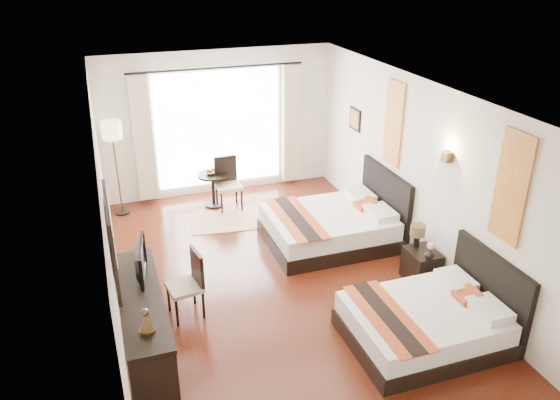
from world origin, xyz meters
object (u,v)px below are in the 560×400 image
object	(u,v)px
floor_lamp	(112,136)
window_chair	(229,193)
fruit_bowl	(211,173)
bed_near	(430,321)
desk_chair	(187,296)
television	(136,261)
side_table	(213,190)
vase	(430,253)
bed_far	(334,225)
nightstand	(422,266)
table_lamp	(418,232)
console_desk	(144,322)

from	to	relation	value
floor_lamp	window_chair	bearing A→B (deg)	-12.20
floor_lamp	fruit_bowl	size ratio (longest dim) A/B	9.26
bed_near	desk_chair	distance (m)	3.13
floor_lamp	fruit_bowl	xyz separation A→B (m)	(1.65, -0.21, -0.83)
television	side_table	xyz separation A→B (m)	(1.66, 3.29, -0.65)
window_chair	vase	bearing A→B (deg)	29.21
vase	fruit_bowl	world-z (taller)	fruit_bowl
bed_far	floor_lamp	distance (m)	4.13
vase	floor_lamp	xyz separation A→B (m)	(-3.96, 3.95, 0.92)
nightstand	television	distance (m)	4.05
bed_far	table_lamp	size ratio (longest dim) A/B	5.96
bed_far	vase	xyz separation A→B (m)	(0.70, -1.70, 0.27)
vase	television	size ratio (longest dim) A/B	0.20
nightstand	vase	size ratio (longest dim) A/B	3.49
bed_near	side_table	bearing A→B (deg)	109.40
bed_near	television	xyz separation A→B (m)	(-3.33, 1.44, 0.69)
floor_lamp	bed_near	bearing A→B (deg)	-55.94
floor_lamp	side_table	xyz separation A→B (m)	(1.68, -0.22, -1.17)
console_desk	vase	bearing A→B (deg)	0.12
table_lamp	vase	size ratio (longest dim) A/B	2.38
bed_far	floor_lamp	xyz separation A→B (m)	(-3.26, 2.25, 1.19)
table_lamp	desk_chair	bearing A→B (deg)	177.50
fruit_bowl	vase	bearing A→B (deg)	-58.32
bed_far	window_chair	size ratio (longest dim) A/B	2.12
bed_near	side_table	distance (m)	5.01
floor_lamp	table_lamp	bearing A→B (deg)	-42.28
bed_far	vase	world-z (taller)	bed_far
table_lamp	vase	bearing A→B (deg)	-90.23
side_table	fruit_bowl	xyz separation A→B (m)	(-0.03, 0.01, 0.34)
television	side_table	world-z (taller)	television
floor_lamp	vase	bearing A→B (deg)	-44.94
desk_chair	television	bearing A→B (deg)	-3.55
console_desk	desk_chair	size ratio (longest dim) A/B	2.40
nightstand	side_table	distance (m)	4.22
desk_chair	floor_lamp	size ratio (longest dim) A/B	0.52
vase	console_desk	xyz separation A→B (m)	(-3.96, -0.01, -0.19)
console_desk	fruit_bowl	distance (m)	4.10
floor_lamp	console_desk	bearing A→B (deg)	-90.07
vase	desk_chair	bearing A→B (deg)	171.59
bed_far	side_table	bearing A→B (deg)	127.81
table_lamp	vase	xyz separation A→B (m)	(-0.00, -0.35, -0.16)
vase	window_chair	xyz separation A→B (m)	(-2.03, 3.53, -0.28)
bed_near	fruit_bowl	bearing A→B (deg)	109.68
floor_lamp	side_table	size ratio (longest dim) A/B	2.75
side_table	vase	bearing A→B (deg)	-58.59
fruit_bowl	window_chair	distance (m)	0.50
vase	side_table	size ratio (longest dim) A/B	0.23
bed_near	table_lamp	bearing A→B (deg)	65.52
bed_far	desk_chair	world-z (taller)	bed_far
vase	floor_lamp	distance (m)	5.67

